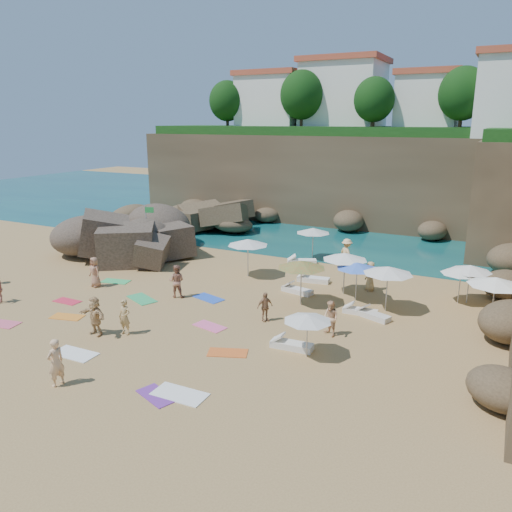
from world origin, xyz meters
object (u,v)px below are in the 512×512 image
at_px(rock_outcrop, 148,254).
at_px(person_stand_3, 265,307).
at_px(parasol_2, 470,268).
at_px(person_stand_1, 176,281).
at_px(flag_pole, 148,224).
at_px(person_stand_4, 370,276).
at_px(lounger_0, 302,262).
at_px(person_stand_2, 347,253).
at_px(person_stand_5, 132,239).
at_px(parasol_1, 313,231).
at_px(person_stand_6, 56,362).
at_px(parasol_0, 345,256).

bearing_deg(rock_outcrop, person_stand_3, -29.54).
bearing_deg(parasol_2, person_stand_1, -156.09).
height_order(flag_pole, person_stand_4, flag_pole).
bearing_deg(person_stand_3, lounger_0, 44.43).
distance_m(lounger_0, person_stand_4, 6.43).
distance_m(lounger_0, person_stand_2, 3.08).
relative_size(person_stand_4, person_stand_5, 0.89).
distance_m(rock_outcrop, person_stand_3, 15.00).
bearing_deg(person_stand_3, person_stand_1, 113.97).
bearing_deg(flag_pole, person_stand_2, 13.40).
height_order(rock_outcrop, person_stand_2, person_stand_2).
xyz_separation_m(parasol_2, person_stand_1, (-14.17, -6.28, -0.99)).
xyz_separation_m(parasol_2, person_stand_4, (-5.09, -0.41, -1.05)).
relative_size(flag_pole, parasol_1, 1.52).
xyz_separation_m(parasol_1, lounger_0, (-0.20, -1.44, -1.88)).
relative_size(person_stand_5, person_stand_6, 1.05).
distance_m(person_stand_3, person_stand_6, 9.74).
distance_m(parasol_1, person_stand_2, 3.09).
distance_m(parasol_2, person_stand_6, 20.29).
xyz_separation_m(rock_outcrop, person_stand_2, (13.82, 3.11, 0.97)).
bearing_deg(person_stand_3, person_stand_2, 28.07).
distance_m(person_stand_1, person_stand_3, 5.82).
distance_m(parasol_0, person_stand_5, 16.74).
height_order(rock_outcrop, parasol_2, parasol_2).
height_order(flag_pole, parasol_1, flag_pole).
relative_size(lounger_0, person_stand_1, 1.06).
bearing_deg(parasol_2, person_stand_5, 179.57).
relative_size(parasol_1, person_stand_2, 1.21).
relative_size(lounger_0, person_stand_2, 0.99).
bearing_deg(person_stand_2, person_stand_3, 122.94).
bearing_deg(person_stand_2, person_stand_5, 49.05).
bearing_deg(person_stand_5, lounger_0, -12.70).
bearing_deg(person_stand_1, parasol_2, -174.63).
distance_m(person_stand_3, person_stand_4, 7.49).
height_order(person_stand_3, person_stand_5, person_stand_5).
distance_m(person_stand_4, person_stand_6, 17.23).
bearing_deg(rock_outcrop, lounger_0, 13.66).
distance_m(person_stand_1, person_stand_4, 10.81).
bearing_deg(person_stand_3, parasol_2, -17.41).
distance_m(parasol_1, person_stand_6, 20.47).
distance_m(flag_pole, person_stand_2, 14.06).
bearing_deg(parasol_0, person_stand_3, -111.46).
xyz_separation_m(parasol_0, parasol_1, (-4.12, 5.96, -0.12)).
distance_m(parasol_0, person_stand_1, 9.28).
distance_m(flag_pole, parasol_2, 21.25).
bearing_deg(parasol_1, person_stand_1, -109.70).
xyz_separation_m(flag_pole, parasol_1, (10.89, 4.22, -0.24)).
bearing_deg(person_stand_5, rock_outcrop, -21.50).
xyz_separation_m(lounger_0, person_stand_5, (-12.28, -2.74, 0.80)).
distance_m(flag_pole, parasol_1, 11.68).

